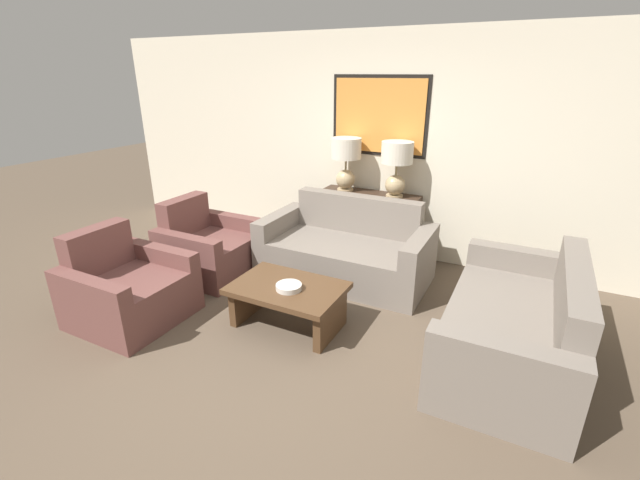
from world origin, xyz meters
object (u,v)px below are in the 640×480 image
(console_table, at_px, (368,225))
(armchair_near_back_wall, at_px, (209,249))
(decorative_bowl, at_px, (289,287))
(table_lamp_left, at_px, (346,158))
(table_lamp_right, at_px, (397,163))
(couch_by_back_wall, at_px, (346,252))
(coffee_table, at_px, (288,297))
(couch_by_side, at_px, (515,327))
(armchair_near_camera, at_px, (128,290))

(console_table, relative_size, armchair_near_back_wall, 1.31)
(console_table, relative_size, decorative_bowl, 5.28)
(table_lamp_left, height_order, table_lamp_right, same)
(console_table, height_order, couch_by_back_wall, couch_by_back_wall)
(table_lamp_left, bearing_deg, decorative_bowl, -80.71)
(table_lamp_left, distance_m, table_lamp_right, 0.63)
(coffee_table, height_order, decorative_bowl, decorative_bowl)
(table_lamp_right, xyz_separation_m, couch_by_back_wall, (-0.32, -0.67, -0.92))
(console_table, relative_size, couch_by_side, 0.66)
(coffee_table, bearing_deg, armchair_near_camera, -158.05)
(table_lamp_right, xyz_separation_m, decorative_bowl, (-0.32, -1.90, -0.79))
(table_lamp_left, xyz_separation_m, table_lamp_right, (0.63, 0.00, 0.00))
(armchair_near_camera, bearing_deg, couch_by_back_wall, 50.31)
(couch_by_back_wall, bearing_deg, table_lamp_left, 115.51)
(armchair_near_back_wall, bearing_deg, armchair_near_camera, -90.00)
(console_table, relative_size, table_lamp_right, 1.89)
(console_table, relative_size, couch_by_back_wall, 0.66)
(coffee_table, bearing_deg, table_lamp_right, 78.72)
(console_table, bearing_deg, table_lamp_left, 180.00)
(console_table, relative_size, armchair_near_camera, 1.31)
(armchair_near_camera, bearing_deg, table_lamp_left, 64.84)
(table_lamp_right, distance_m, couch_by_back_wall, 1.18)
(armchair_near_back_wall, xyz_separation_m, armchair_near_camera, (0.00, -1.13, 0.00))
(couch_by_back_wall, bearing_deg, armchair_near_back_wall, -156.83)
(couch_by_side, bearing_deg, table_lamp_left, 145.74)
(console_table, bearing_deg, coffee_table, -91.60)
(decorative_bowl, xyz_separation_m, armchair_near_camera, (-1.45, -0.51, -0.14))
(console_table, relative_size, coffee_table, 1.22)
(couch_by_side, height_order, decorative_bowl, couch_by_side)
(coffee_table, relative_size, armchair_near_camera, 1.07)
(console_table, distance_m, couch_by_back_wall, 0.67)
(table_lamp_right, relative_size, decorative_bowl, 2.80)
(console_table, height_order, decorative_bowl, console_table)
(table_lamp_right, relative_size, armchair_near_back_wall, 0.69)
(table_lamp_right, bearing_deg, armchair_near_back_wall, -143.98)
(console_table, bearing_deg, decorative_bowl, -90.19)
(table_lamp_left, relative_size, decorative_bowl, 2.80)
(couch_by_side, bearing_deg, armchair_near_back_wall, 177.05)
(console_table, distance_m, table_lamp_left, 0.87)
(coffee_table, xyz_separation_m, armchair_near_camera, (-1.40, -0.56, -0.00))
(armchair_near_camera, bearing_deg, armchair_near_back_wall, 90.00)
(table_lamp_left, xyz_separation_m, couch_by_back_wall, (0.32, -0.67, -0.92))
(couch_by_side, xyz_separation_m, coffee_table, (-1.87, -0.40, -0.01))
(coffee_table, bearing_deg, console_table, 88.40)
(couch_by_side, bearing_deg, coffee_table, -168.07)
(table_lamp_right, relative_size, armchair_near_camera, 0.69)
(couch_by_side, bearing_deg, table_lamp_right, 135.90)
(coffee_table, distance_m, armchair_near_back_wall, 1.51)
(couch_by_side, bearing_deg, decorative_bowl, -166.26)
(couch_by_back_wall, relative_size, armchair_near_camera, 2.00)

